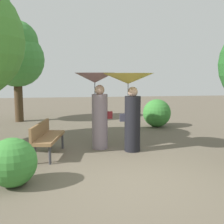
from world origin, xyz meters
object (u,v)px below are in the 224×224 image
object	(u,v)px
person_right	(130,94)
park_bench	(46,136)
person_left	(97,98)
tree_near_left	(17,54)

from	to	relation	value
person_right	park_bench	size ratio (longest dim) A/B	1.32
person_left	tree_near_left	world-z (taller)	tree_near_left
person_left	tree_near_left	bearing A→B (deg)	33.60
person_left	person_right	xyz separation A→B (m)	(0.81, -0.39, 0.13)
park_bench	tree_near_left	bearing A→B (deg)	27.18
person_left	person_right	size ratio (longest dim) A/B	1.01
park_bench	tree_near_left	world-z (taller)	tree_near_left
person_right	park_bench	distance (m)	2.37
person_left	person_right	world-z (taller)	person_left
person_left	tree_near_left	xyz separation A→B (m)	(-2.95, 4.87, 1.49)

